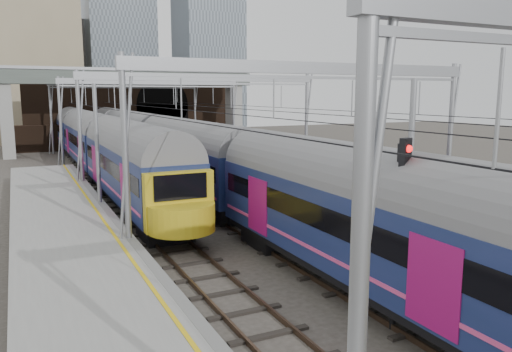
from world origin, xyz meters
TOP-DOWN VIEW (x-y plane):
  - ground at (0.00, 0.00)m, footprint 160.00×160.00m
  - platform_left at (-10.18, 2.50)m, footprint 4.32×55.00m
  - tracks at (0.00, 15.00)m, footprint 14.40×80.00m
  - overhead_line at (0.00, 21.49)m, footprint 16.80×80.00m
  - retaining_wall at (1.40, 51.93)m, footprint 28.00×2.75m
  - overbridge at (0.00, 46.00)m, footprint 28.00×3.00m
  - city_skyline at (2.73, 70.48)m, footprint 37.50×27.50m
  - train_main at (-2.00, 27.00)m, footprint 2.90×66.96m
  - train_second at (-6.00, 34.03)m, footprint 2.96×51.30m
  - signal_near_left at (-2.68, -0.55)m, footprint 0.42×0.48m
  - equip_cover_a at (2.96, 6.01)m, footprint 0.87×0.64m
  - equip_cover_b at (2.79, 1.91)m, footprint 0.93×0.68m

SIDE VIEW (x-z plane):
  - ground at x=0.00m, z-range 0.00..0.00m
  - tracks at x=0.00m, z-range -0.09..0.13m
  - equip_cover_a at x=2.96m, z-range 0.00..0.10m
  - equip_cover_b at x=2.79m, z-range 0.00..0.11m
  - platform_left at x=-10.18m, z-range -0.01..1.11m
  - train_main at x=-2.00m, z-range 0.07..5.02m
  - train_second at x=-6.00m, z-range 0.06..5.10m
  - signal_near_left at x=-2.68m, z-range 0.66..6.03m
  - retaining_wall at x=1.40m, z-range -0.17..8.83m
  - overhead_line at x=0.00m, z-range 2.57..10.57m
  - overbridge at x=0.00m, z-range 2.64..11.89m
  - city_skyline at x=2.73m, z-range -12.91..47.09m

